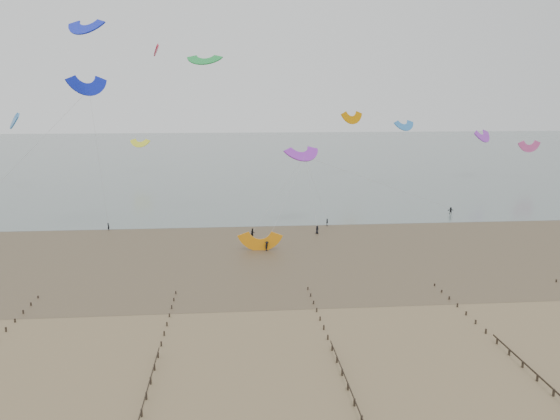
% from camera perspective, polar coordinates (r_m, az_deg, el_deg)
% --- Properties ---
extents(ground, '(500.00, 500.00, 0.00)m').
position_cam_1_polar(ground, '(64.57, 0.84, -12.10)').
color(ground, brown).
rests_on(ground, ground).
extents(sea_and_shore, '(500.00, 665.00, 0.03)m').
position_cam_1_polar(sea_and_shore, '(96.74, -3.67, -3.93)').
color(sea_and_shore, '#475654').
rests_on(sea_and_shore, ground).
extents(groynes, '(72.16, 50.16, 1.00)m').
position_cam_1_polar(groynes, '(48.32, 8.37, -20.43)').
color(groynes, black).
rests_on(groynes, ground).
extents(kitesurfer_lead, '(0.65, 0.64, 1.51)m').
position_cam_1_polar(kitesurfer_lead, '(113.90, -17.49, -1.67)').
color(kitesurfer_lead, black).
rests_on(kitesurfer_lead, ground).
extents(kitesurfers, '(153.18, 27.45, 1.88)m').
position_cam_1_polar(kitesurfers, '(115.72, 12.87, -1.16)').
color(kitesurfers, black).
rests_on(kitesurfers, ground).
extents(grounded_kite, '(6.79, 5.49, 3.53)m').
position_cam_1_polar(grounded_kite, '(94.90, -2.08, -4.23)').
color(grounded_kite, orange).
rests_on(grounded_kite, ground).
extents(kites_airborne, '(247.32, 105.58, 35.82)m').
position_cam_1_polar(kites_airborne, '(149.29, -3.98, 9.91)').
color(kites_airborne, red).
rests_on(kites_airborne, ground).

